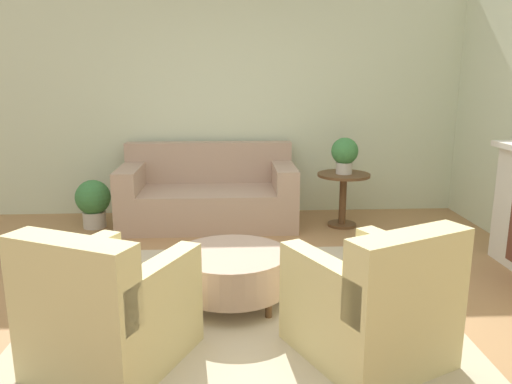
{
  "coord_description": "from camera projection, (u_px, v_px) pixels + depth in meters",
  "views": [
    {
      "loc": [
        -0.06,
        -3.43,
        1.68
      ],
      "look_at": [
        0.15,
        0.55,
        0.75
      ],
      "focal_mm": 35.0,
      "sensor_mm": 36.0,
      "label": 1
    }
  ],
  "objects": [
    {
      "name": "armchair_left",
      "position": [
        108.0,
        313.0,
        2.9
      ],
      "size": [
        1.03,
        1.06,
        0.86
      ],
      "color": "beige",
      "rests_on": "rug"
    },
    {
      "name": "potted_plant_on_side_table",
      "position": [
        345.0,
        153.0,
        5.54
      ],
      "size": [
        0.3,
        0.3,
        0.4
      ],
      "color": "beige",
      "rests_on": "side_table"
    },
    {
      "name": "side_table",
      "position": [
        343.0,
        190.0,
        5.64
      ],
      "size": [
        0.59,
        0.59,
        0.61
      ],
      "color": "brown",
      "rests_on": "ground_plane"
    },
    {
      "name": "rug",
      "position": [
        240.0,
        306.0,
        3.72
      ],
      "size": [
        2.97,
        2.53,
        0.01
      ],
      "color": "beige",
      "rests_on": "ground_plane"
    },
    {
      "name": "wall_back",
      "position": [
        234.0,
        99.0,
        6.08
      ],
      "size": [
        9.39,
        0.12,
        2.8
      ],
      "color": "beige",
      "rests_on": "ground_plane"
    },
    {
      "name": "couch",
      "position": [
        209.0,
        196.0,
        5.77
      ],
      "size": [
        1.97,
        0.95,
        0.91
      ],
      "color": "tan",
      "rests_on": "ground_plane"
    },
    {
      "name": "ground_plane",
      "position": [
        240.0,
        307.0,
        3.72
      ],
      "size": [
        16.0,
        16.0,
        0.0
      ],
      "primitive_type": "plane",
      "color": "#AD7F51"
    },
    {
      "name": "potted_plant_floor",
      "position": [
        93.0,
        201.0,
        5.61
      ],
      "size": [
        0.39,
        0.39,
        0.55
      ],
      "color": "beige",
      "rests_on": "ground_plane"
    },
    {
      "name": "armchair_right",
      "position": [
        373.0,
        306.0,
        2.98
      ],
      "size": [
        1.03,
        1.06,
        0.86
      ],
      "color": "beige",
      "rests_on": "rug"
    },
    {
      "name": "ottoman_table",
      "position": [
        232.0,
        270.0,
        3.72
      ],
      "size": [
        0.85,
        0.85,
        0.4
      ],
      "color": "tan",
      "rests_on": "rug"
    }
  ]
}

